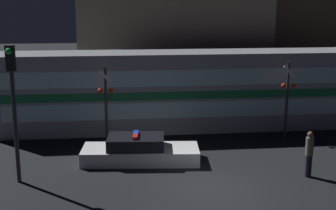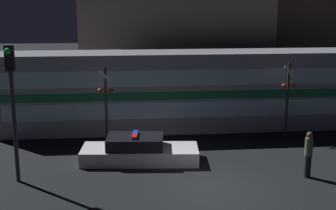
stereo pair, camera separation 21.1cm
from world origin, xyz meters
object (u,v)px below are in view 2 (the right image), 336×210
object	(u,v)px
pedestrian	(308,154)
crossing_signal_near	(288,96)
police_car	(139,151)
traffic_light_corner	(12,93)
train	(190,90)

from	to	relation	value
pedestrian	crossing_signal_near	bearing A→B (deg)	78.91
police_car	traffic_light_corner	size ratio (longest dim) A/B	0.98
police_car	crossing_signal_near	distance (m)	7.88
crossing_signal_near	traffic_light_corner	size ratio (longest dim) A/B	0.74
police_car	pedestrian	distance (m)	6.73
traffic_light_corner	police_car	bearing A→B (deg)	21.29
police_car	pedestrian	bearing A→B (deg)	-16.14
crossing_signal_near	traffic_light_corner	distance (m)	12.61
traffic_light_corner	crossing_signal_near	bearing A→B (deg)	20.48
train	pedestrian	bearing A→B (deg)	-66.25
police_car	crossing_signal_near	bearing A→B (deg)	25.30
pedestrian	crossing_signal_near	distance (m)	5.32
police_car	traffic_light_corner	xyz separation A→B (m)	(-4.52, -1.76, 2.89)
pedestrian	traffic_light_corner	bearing A→B (deg)	176.31
pedestrian	crossing_signal_near	world-z (taller)	crossing_signal_near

